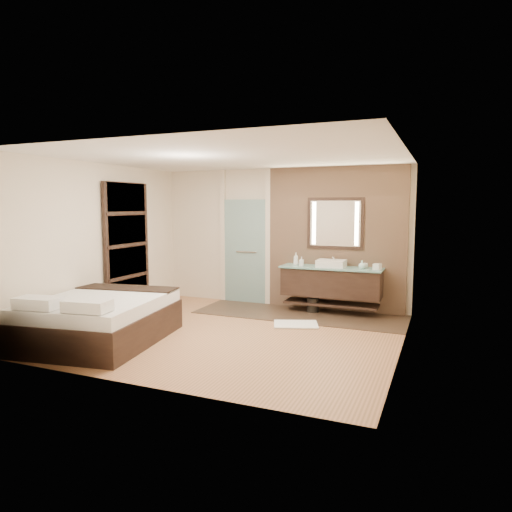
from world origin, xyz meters
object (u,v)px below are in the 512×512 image
at_px(vanity, 331,282).
at_px(bed, 100,319).
at_px(mirror_unit, 335,223).
at_px(waste_bin, 313,305).

height_order(vanity, bed, vanity).
relative_size(vanity, bed, 0.80).
bearing_deg(bed, mirror_unit, 41.75).
xyz_separation_m(vanity, mirror_unit, (0.00, 0.24, 1.07)).
distance_m(bed, waste_bin, 3.80).
bearing_deg(bed, vanity, 39.59).
bearing_deg(bed, waste_bin, 42.51).
relative_size(vanity, mirror_unit, 1.75).
xyz_separation_m(mirror_unit, waste_bin, (-0.32, -0.31, -1.51)).
distance_m(vanity, waste_bin, 0.55).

